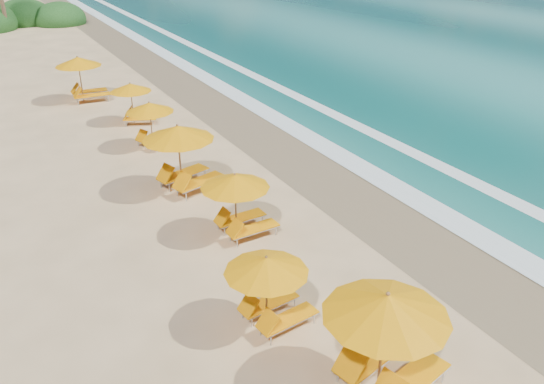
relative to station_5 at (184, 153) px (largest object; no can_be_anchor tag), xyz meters
The scene contains 10 objects.
ground 4.48m from the station_5, 68.17° to the right, with size 160.00×160.00×0.00m, color #D8B57F.
wet_sand 6.97m from the station_5, 35.10° to the right, with size 4.00×160.00×0.01m, color #7A6549.
surf_foam 9.27m from the station_5, 25.33° to the right, with size 4.00×160.00×0.01m.
station_2 11.50m from the station_5, 89.09° to the right, with size 3.29×3.17×2.68m.
station_3 8.50m from the station_5, 96.28° to the right, with size 2.46×2.32×2.11m.
station_4 4.04m from the station_5, 84.88° to the right, with size 2.47×2.30×2.23m.
station_5 is the anchor object (origin of this frame).
station_6 4.90m from the station_5, 85.31° to the left, with size 2.79×2.75×2.15m.
station_7 8.56m from the station_5, 85.88° to the left, with size 2.71×2.69×2.08m.
station_8 13.69m from the station_5, 93.24° to the left, with size 2.84×2.65×2.55m.
Camera 1 is at (-7.89, -14.34, 9.25)m, focal length 36.64 mm.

